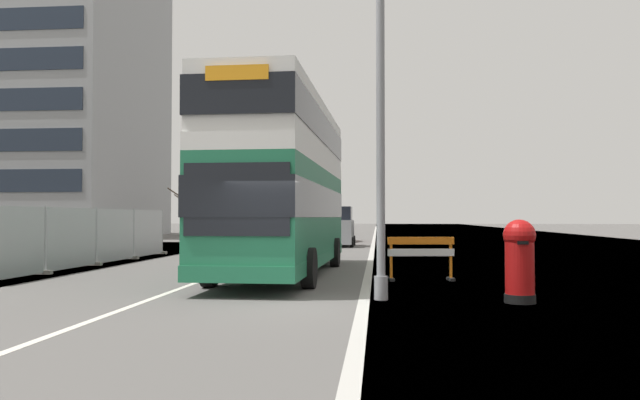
# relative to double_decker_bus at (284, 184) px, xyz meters

# --- Properties ---
(ground) EXTENTS (140.00, 280.00, 0.10)m
(ground) POSITION_rel_double_decker_bus_xyz_m (1.36, -6.30, -2.79)
(ground) COLOR #565451
(double_decker_bus) EXTENTS (2.99, 11.56, 5.16)m
(double_decker_bus) POSITION_rel_double_decker_bus_xyz_m (0.00, 0.00, 0.00)
(double_decker_bus) COLOR #1E6B47
(double_decker_bus) RESTS_ON ground
(lamppost_foreground) EXTENTS (0.29, 0.70, 9.19)m
(lamppost_foreground) POSITION_rel_double_decker_bus_xyz_m (2.89, -5.41, 1.61)
(lamppost_foreground) COLOR gray
(lamppost_foreground) RESTS_ON ground
(red_pillar_postbox) EXTENTS (0.65, 0.65, 1.69)m
(red_pillar_postbox) POSITION_rel_double_decker_bus_xyz_m (5.69, -5.60, -1.82)
(red_pillar_postbox) COLOR black
(red_pillar_postbox) RESTS_ON ground
(roadworks_barrier) EXTENTS (1.83, 0.68, 1.19)m
(roadworks_barrier) POSITION_rel_double_decker_bus_xyz_m (3.99, -1.43, -1.98)
(roadworks_barrier) COLOR orange
(roadworks_barrier) RESTS_ON ground
(construction_site_fence) EXTENTS (0.44, 13.80, 2.09)m
(construction_site_fence) POSITION_rel_double_decker_bus_xyz_m (-7.27, 2.81, -1.75)
(construction_site_fence) COLOR #A8AAAD
(construction_site_fence) RESTS_ON ground
(car_oncoming_near) EXTENTS (1.99, 4.06, 2.34)m
(car_oncoming_near) POSITION_rel_double_decker_bus_xyz_m (0.47, 17.69, -1.66)
(car_oncoming_near) COLOR gray
(car_oncoming_near) RESTS_ON ground
(car_receding_mid) EXTENTS (1.93, 4.28, 2.03)m
(car_receding_mid) POSITION_rel_double_decker_bus_xyz_m (0.02, 24.73, -1.79)
(car_receding_mid) COLOR maroon
(car_receding_mid) RESTS_ON ground
(car_receding_far) EXTENTS (2.03, 4.34, 2.08)m
(car_receding_far) POSITION_rel_double_decker_bus_xyz_m (-4.30, 33.06, -1.77)
(car_receding_far) COLOR navy
(car_receding_far) RESTS_ON ground
(car_far_side) EXTENTS (1.95, 4.13, 2.29)m
(car_far_side) POSITION_rel_double_decker_bus_xyz_m (-5.16, 39.45, -1.67)
(car_far_side) COLOR silver
(car_far_side) RESTS_ON ground
(bare_tree_far_verge_near) EXTENTS (3.54, 3.08, 4.63)m
(bare_tree_far_verge_near) POSITION_rel_double_decker_bus_xyz_m (-14.25, 35.60, -0.25)
(bare_tree_far_verge_near) COLOR #4C3D2D
(bare_tree_far_verge_near) RESTS_ON ground
(backdrop_office_block) EXTENTS (25.01, 17.82, 24.72)m
(backdrop_office_block) POSITION_rel_double_decker_bus_xyz_m (-31.02, 34.47, 9.62)
(backdrop_office_block) COLOR #9EA0A3
(backdrop_office_block) RESTS_ON ground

